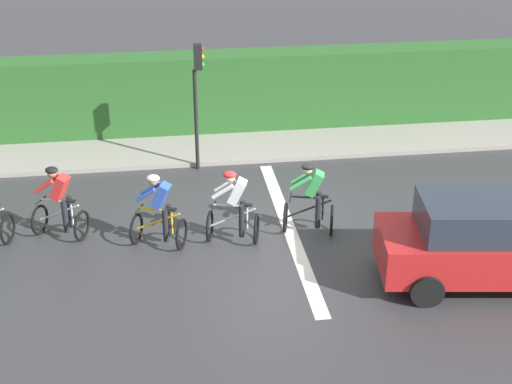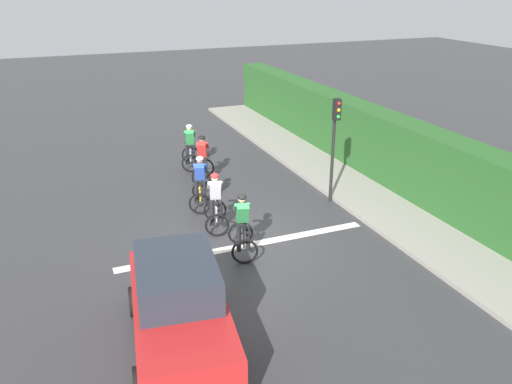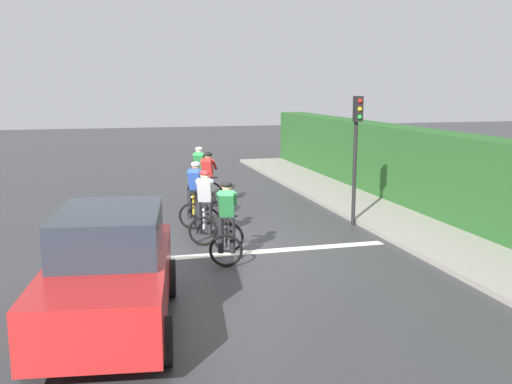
{
  "view_description": "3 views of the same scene",
  "coord_description": "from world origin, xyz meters",
  "px_view_note": "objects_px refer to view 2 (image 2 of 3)",
  "views": [
    {
      "loc": [
        -14.17,
        2.43,
        7.88
      ],
      "look_at": [
        -0.23,
        0.47,
        1.07
      ],
      "focal_mm": 51.25,
      "sensor_mm": 36.0,
      "label": 1
    },
    {
      "loc": [
        -4.48,
        -12.0,
        6.7
      ],
      "look_at": [
        0.73,
        0.76,
        1.03
      ],
      "focal_mm": 36.89,
      "sensor_mm": 36.0,
      "label": 2
    },
    {
      "loc": [
        -2.67,
        -12.19,
        3.58
      ],
      "look_at": [
        0.69,
        0.44,
        1.19
      ],
      "focal_mm": 40.76,
      "sensor_mm": 36.0,
      "label": 3
    }
  ],
  "objects_px": {
    "cyclist_second": "(203,160)",
    "car_red": "(179,306)",
    "cyclist_mid": "(201,184)",
    "traffic_light_near_crossing": "(335,135)",
    "cyclist_fourth": "(216,203)",
    "cyclist_trailing": "(243,227)",
    "cyclist_lead": "(190,148)"
  },
  "relations": [
    {
      "from": "cyclist_lead",
      "to": "cyclist_mid",
      "type": "distance_m",
      "value": 3.77
    },
    {
      "from": "cyclist_mid",
      "to": "traffic_light_near_crossing",
      "type": "xyz_separation_m",
      "value": [
        3.98,
        -1.12,
        1.43
      ]
    },
    {
      "from": "cyclist_second",
      "to": "cyclist_trailing",
      "type": "distance_m",
      "value": 5.43
    },
    {
      "from": "car_red",
      "to": "traffic_light_near_crossing",
      "type": "distance_m",
      "value": 8.14
    },
    {
      "from": "cyclist_lead",
      "to": "cyclist_fourth",
      "type": "xyz_separation_m",
      "value": [
        -0.74,
        -5.3,
        0.0
      ]
    },
    {
      "from": "cyclist_second",
      "to": "cyclist_fourth",
      "type": "height_order",
      "value": "same"
    },
    {
      "from": "cyclist_second",
      "to": "car_red",
      "type": "distance_m",
      "value": 8.8
    },
    {
      "from": "traffic_light_near_crossing",
      "to": "cyclist_trailing",
      "type": "bearing_deg",
      "value": -150.64
    },
    {
      "from": "cyclist_trailing",
      "to": "car_red",
      "type": "xyz_separation_m",
      "value": [
        -2.4,
        -2.88,
        0.08
      ]
    },
    {
      "from": "cyclist_mid",
      "to": "cyclist_trailing",
      "type": "distance_m",
      "value": 3.28
    },
    {
      "from": "cyclist_lead",
      "to": "car_red",
      "type": "height_order",
      "value": "car_red"
    },
    {
      "from": "cyclist_fourth",
      "to": "car_red",
      "type": "distance_m",
      "value": 5.09
    },
    {
      "from": "cyclist_fourth",
      "to": "car_red",
      "type": "xyz_separation_m",
      "value": [
        -2.23,
        -4.57,
        0.08
      ]
    },
    {
      "from": "cyclist_second",
      "to": "cyclist_trailing",
      "type": "xyz_separation_m",
      "value": [
        -0.57,
        -5.4,
        0.0
      ]
    },
    {
      "from": "cyclist_second",
      "to": "cyclist_fourth",
      "type": "xyz_separation_m",
      "value": [
        -0.74,
        -3.71,
        0.0
      ]
    },
    {
      "from": "cyclist_lead",
      "to": "cyclist_second",
      "type": "distance_m",
      "value": 1.59
    },
    {
      "from": "cyclist_lead",
      "to": "cyclist_second",
      "type": "relative_size",
      "value": 1.0
    },
    {
      "from": "cyclist_trailing",
      "to": "car_red",
      "type": "bearing_deg",
      "value": -129.78
    },
    {
      "from": "cyclist_second",
      "to": "car_red",
      "type": "bearing_deg",
      "value": -109.73
    },
    {
      "from": "cyclist_trailing",
      "to": "cyclist_second",
      "type": "bearing_deg",
      "value": 83.96
    },
    {
      "from": "cyclist_second",
      "to": "traffic_light_near_crossing",
      "type": "xyz_separation_m",
      "value": [
        3.28,
        -3.24,
        1.43
      ]
    },
    {
      "from": "car_red",
      "to": "cyclist_second",
      "type": "bearing_deg",
      "value": 70.27
    },
    {
      "from": "cyclist_mid",
      "to": "cyclist_fourth",
      "type": "height_order",
      "value": "same"
    },
    {
      "from": "cyclist_second",
      "to": "car_red",
      "type": "height_order",
      "value": "car_red"
    },
    {
      "from": "cyclist_second",
      "to": "cyclist_mid",
      "type": "relative_size",
      "value": 1.0
    },
    {
      "from": "cyclist_mid",
      "to": "traffic_light_near_crossing",
      "type": "height_order",
      "value": "traffic_light_near_crossing"
    },
    {
      "from": "cyclist_mid",
      "to": "cyclist_lead",
      "type": "bearing_deg",
      "value": 79.21
    },
    {
      "from": "cyclist_mid",
      "to": "car_red",
      "type": "height_order",
      "value": "car_red"
    },
    {
      "from": "car_red",
      "to": "cyclist_fourth",
      "type": "bearing_deg",
      "value": 63.99
    },
    {
      "from": "cyclist_second",
      "to": "cyclist_mid",
      "type": "height_order",
      "value": "same"
    },
    {
      "from": "cyclist_fourth",
      "to": "cyclist_trailing",
      "type": "relative_size",
      "value": 1.0
    },
    {
      "from": "cyclist_mid",
      "to": "cyclist_fourth",
      "type": "relative_size",
      "value": 1.0
    }
  ]
}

